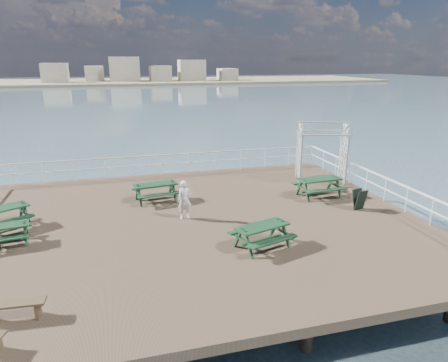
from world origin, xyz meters
TOP-DOWN VIEW (x-y plane):
  - ground at (0.00, 0.00)m, footprint 18.00×14.00m
  - sea_backdrop at (12.54, 134.07)m, footprint 300.00×300.00m
  - railing at (-0.07, 2.57)m, footprint 17.77×13.76m
  - picnic_table_a at (-6.56, 1.10)m, footprint 2.37×2.22m
  - picnic_table_b at (-0.81, 2.68)m, footprint 2.02×1.72m
  - picnic_table_c at (6.39, 1.35)m, footprint 2.07×1.71m
  - picnic_table_d at (-6.16, -0.35)m, footprint 1.74×1.48m
  - picnic_table_e at (2.11, -2.80)m, footprint 2.15×1.91m
  - flat_bench_near at (-5.01, -4.86)m, footprint 1.60×0.49m
  - trellis_arbor at (7.60, 3.49)m, footprint 2.70×1.94m
  - sandwich_board at (7.20, -0.59)m, footprint 0.61×0.51m
  - person at (0.09, 0.35)m, footprint 0.60×0.43m

SIDE VIEW (x-z plane):
  - sea_backdrop at x=12.54m, z-range -5.11..4.09m
  - ground at x=0.00m, z-range -0.30..0.00m
  - flat_bench_near at x=-5.01m, z-range 0.11..0.57m
  - sandwich_board at x=7.20m, z-range -0.01..0.85m
  - picnic_table_d at x=-6.16m, z-range 0.11..0.88m
  - picnic_table_e at x=2.11m, z-range 0.12..1.00m
  - picnic_table_b at x=-0.81m, z-range 0.12..1.01m
  - picnic_table_a at x=-6.56m, z-range 0.13..1.04m
  - picnic_table_c at x=6.39m, z-range 0.13..1.09m
  - person at x=0.09m, z-range 0.00..1.53m
  - railing at x=-0.07m, z-range 0.32..1.42m
  - trellis_arbor at x=7.60m, z-range -0.17..2.86m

